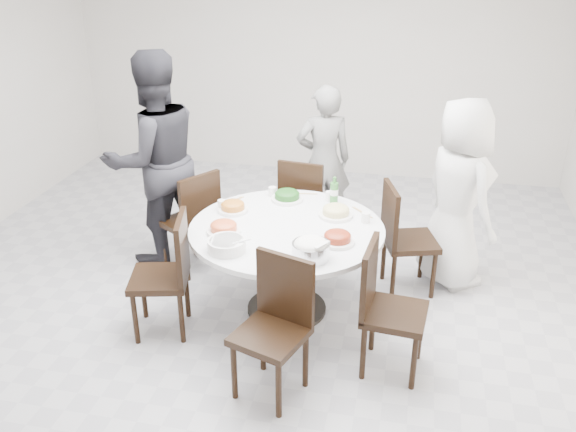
% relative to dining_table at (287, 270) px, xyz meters
% --- Properties ---
extents(floor, '(6.00, 6.00, 0.01)m').
position_rel_dining_table_xyz_m(floor, '(-0.33, 0.24, -0.38)').
color(floor, '#B0AFB5').
rests_on(floor, ground).
extents(wall_back, '(6.00, 0.01, 2.80)m').
position_rel_dining_table_xyz_m(wall_back, '(-0.33, 3.24, 1.02)').
color(wall_back, silver).
rests_on(wall_back, ground).
extents(wall_front, '(6.00, 0.01, 2.80)m').
position_rel_dining_table_xyz_m(wall_front, '(-0.33, -2.76, 1.02)').
color(wall_front, silver).
rests_on(wall_front, ground).
extents(dining_table, '(1.50, 1.50, 0.75)m').
position_rel_dining_table_xyz_m(dining_table, '(0.00, 0.00, 0.00)').
color(dining_table, white).
rests_on(dining_table, floor).
extents(chair_ne, '(0.53, 0.53, 0.95)m').
position_rel_dining_table_xyz_m(chair_ne, '(0.94, 0.54, 0.10)').
color(chair_ne, black).
rests_on(chair_ne, floor).
extents(chair_n, '(0.47, 0.47, 0.95)m').
position_rel_dining_table_xyz_m(chair_n, '(-0.04, 1.08, 0.10)').
color(chair_n, black).
rests_on(chair_n, floor).
extents(chair_nw, '(0.58, 0.58, 0.95)m').
position_rel_dining_table_xyz_m(chair_nw, '(-1.00, 0.51, 0.10)').
color(chair_nw, black).
rests_on(chair_nw, floor).
extents(chair_sw, '(0.51, 0.51, 0.95)m').
position_rel_dining_table_xyz_m(chair_sw, '(-0.88, -0.46, 0.10)').
color(chair_sw, black).
rests_on(chair_sw, floor).
extents(chair_s, '(0.53, 0.53, 0.95)m').
position_rel_dining_table_xyz_m(chair_s, '(0.10, -0.98, 0.10)').
color(chair_s, black).
rests_on(chair_s, floor).
extents(chair_se, '(0.46, 0.46, 0.95)m').
position_rel_dining_table_xyz_m(chair_se, '(0.87, -0.56, 0.10)').
color(chair_se, black).
rests_on(chair_se, floor).
extents(diner_right, '(0.87, 0.95, 1.63)m').
position_rel_dining_table_xyz_m(diner_right, '(1.30, 0.77, 0.44)').
color(diner_right, silver).
rests_on(diner_right, floor).
extents(diner_middle, '(0.64, 0.53, 1.51)m').
position_rel_dining_table_xyz_m(diner_middle, '(0.05, 1.52, 0.38)').
color(diner_middle, black).
rests_on(diner_middle, floor).
extents(diner_left, '(1.18, 1.18, 1.93)m').
position_rel_dining_table_xyz_m(diner_left, '(-1.33, 0.65, 0.59)').
color(diner_left, black).
rests_on(diner_left, floor).
extents(dish_greens, '(0.27, 0.27, 0.07)m').
position_rel_dining_table_xyz_m(dish_greens, '(-0.10, 0.50, 0.41)').
color(dish_greens, white).
rests_on(dish_greens, dining_table).
extents(dish_pale, '(0.27, 0.27, 0.07)m').
position_rel_dining_table_xyz_m(dish_pale, '(0.34, 0.27, 0.41)').
color(dish_pale, white).
rests_on(dish_pale, dining_table).
extents(dish_orange, '(0.24, 0.24, 0.07)m').
position_rel_dining_table_xyz_m(dish_orange, '(-0.48, 0.19, 0.41)').
color(dish_orange, white).
rests_on(dish_orange, dining_table).
extents(dish_redbrown, '(0.25, 0.25, 0.06)m').
position_rel_dining_table_xyz_m(dish_redbrown, '(0.41, -0.18, 0.41)').
color(dish_redbrown, white).
rests_on(dish_redbrown, dining_table).
extents(dish_tofu, '(0.26, 0.26, 0.07)m').
position_rel_dining_table_xyz_m(dish_tofu, '(-0.44, -0.19, 0.41)').
color(dish_tofu, white).
rests_on(dish_tofu, dining_table).
extents(rice_bowl, '(0.26, 0.26, 0.11)m').
position_rel_dining_table_xyz_m(rice_bowl, '(0.27, -0.44, 0.43)').
color(rice_bowl, silver).
rests_on(rice_bowl, dining_table).
extents(soup_bowl, '(0.27, 0.27, 0.08)m').
position_rel_dining_table_xyz_m(soup_bowl, '(-0.34, -0.46, 0.42)').
color(soup_bowl, white).
rests_on(soup_bowl, dining_table).
extents(beverage_bottle, '(0.07, 0.07, 0.23)m').
position_rel_dining_table_xyz_m(beverage_bottle, '(0.29, 0.53, 0.49)').
color(beverage_bottle, '#30722D').
rests_on(beverage_bottle, dining_table).
extents(tea_cups, '(0.07, 0.07, 0.08)m').
position_rel_dining_table_xyz_m(tea_cups, '(-0.03, 0.63, 0.42)').
color(tea_cups, white).
rests_on(tea_cups, dining_table).
extents(chopsticks, '(0.24, 0.04, 0.01)m').
position_rel_dining_table_xyz_m(chopsticks, '(0.01, 0.68, 0.38)').
color(chopsticks, tan).
rests_on(chopsticks, dining_table).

